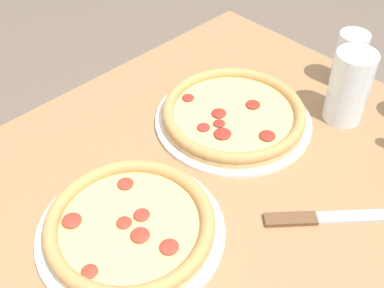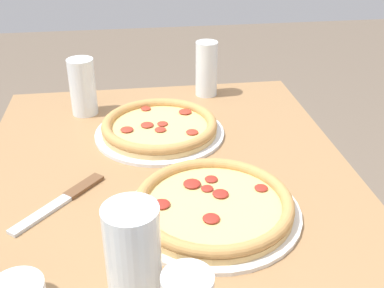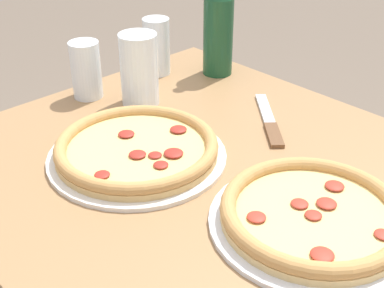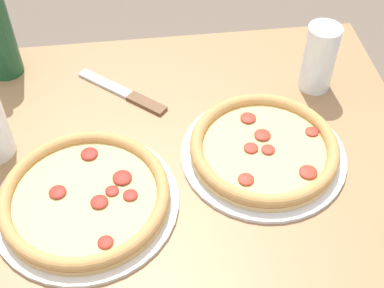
# 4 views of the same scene
# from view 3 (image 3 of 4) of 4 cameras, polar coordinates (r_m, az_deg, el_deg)

# --- Properties ---
(pizza_veggie) EXTENTS (0.31, 0.31, 0.04)m
(pizza_veggie) POSITION_cam_3_polar(r_m,az_deg,el_deg) (0.81, 12.82, -7.34)
(pizza_veggie) COLOR silver
(pizza_veggie) RESTS_ON table
(pizza_margherita) EXTENTS (0.32, 0.32, 0.04)m
(pizza_margherita) POSITION_cam_3_polar(r_m,az_deg,el_deg) (0.95, -5.89, -0.56)
(pizza_margherita) COLOR silver
(pizza_margherita) RESTS_ON table
(glass_mango_juice) EXTENTS (0.06, 0.06, 0.12)m
(glass_mango_juice) POSITION_cam_3_polar(r_m,az_deg,el_deg) (1.18, -11.21, 7.54)
(glass_mango_juice) COLOR white
(glass_mango_juice) RESTS_ON table
(glass_cola) EXTENTS (0.08, 0.08, 0.15)m
(glass_cola) POSITION_cam_3_polar(r_m,az_deg,el_deg) (1.13, -5.64, 7.57)
(glass_cola) COLOR white
(glass_cola) RESTS_ON table
(glass_water) EXTENTS (0.06, 0.06, 0.13)m
(glass_water) POSITION_cam_3_polar(r_m,az_deg,el_deg) (1.28, -3.79, 10.09)
(glass_water) COLOR white
(glass_water) RESTS_ON table
(beer_bottle) EXTENTS (0.07, 0.07, 0.27)m
(beer_bottle) POSITION_cam_3_polar(r_m,az_deg,el_deg) (1.26, 2.84, 12.89)
(beer_bottle) COLOR #194728
(beer_bottle) RESTS_ON table
(knife) EXTENTS (0.18, 0.16, 0.01)m
(knife) POSITION_cam_3_polar(r_m,az_deg,el_deg) (1.08, 8.24, 2.37)
(knife) COLOR brown
(knife) RESTS_ON table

